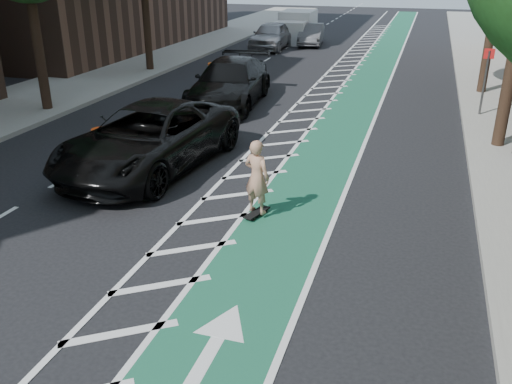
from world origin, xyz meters
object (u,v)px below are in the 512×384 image
at_px(skateboarder, 257,177).
at_px(suv_near, 150,138).
at_px(barrel_a, 102,144).
at_px(suv_far, 230,83).

distance_m(skateboarder, suv_near, 4.23).
bearing_deg(skateboarder, barrel_a, -6.52).
bearing_deg(barrel_a, suv_near, -10.07).
xyz_separation_m(suv_near, barrel_a, (-1.74, 0.31, -0.46)).
xyz_separation_m(skateboarder, barrel_a, (-5.43, 2.38, -0.54)).
bearing_deg(suv_far, suv_near, -92.38).
distance_m(suv_near, barrel_a, 1.82).
height_order(suv_near, suv_far, suv_near).
height_order(suv_far, barrel_a, suv_far).
relative_size(skateboarder, barrel_a, 1.93).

